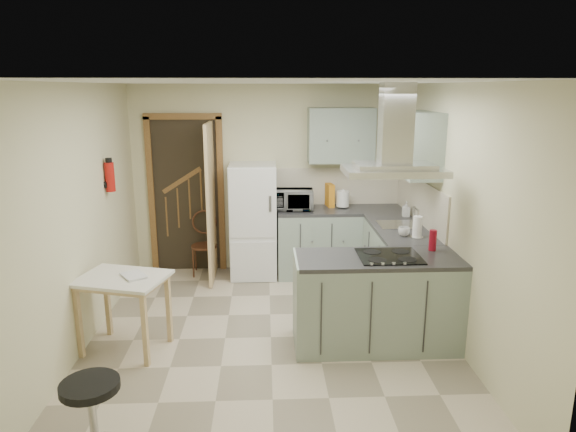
{
  "coord_description": "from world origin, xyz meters",
  "views": [
    {
      "loc": [
        -0.04,
        -4.74,
        2.46
      ],
      "look_at": [
        0.19,
        0.45,
        1.15
      ],
      "focal_mm": 32.0,
      "sensor_mm": 36.0,
      "label": 1
    }
  ],
  "objects_px": {
    "peninsula": "(377,301)",
    "drop_leaf_table": "(125,313)",
    "fridge": "(253,221)",
    "extractor_hood": "(394,171)",
    "bentwood_chair": "(204,246)",
    "microwave": "(294,200)",
    "stool": "(93,417)"
  },
  "relations": [
    {
      "from": "stool",
      "to": "microwave",
      "type": "height_order",
      "value": "microwave"
    },
    {
      "from": "microwave",
      "to": "fridge",
      "type": "bearing_deg",
      "value": 179.91
    },
    {
      "from": "extractor_hood",
      "to": "bentwood_chair",
      "type": "relative_size",
      "value": 1.16
    },
    {
      "from": "fridge",
      "to": "peninsula",
      "type": "xyz_separation_m",
      "value": [
        1.22,
        -1.98,
        -0.3
      ]
    },
    {
      "from": "stool",
      "to": "microwave",
      "type": "xyz_separation_m",
      "value": [
        1.58,
        3.39,
        0.77
      ]
    },
    {
      "from": "fridge",
      "to": "peninsula",
      "type": "bearing_deg",
      "value": -58.26
    },
    {
      "from": "peninsula",
      "to": "bentwood_chair",
      "type": "relative_size",
      "value": 2.0
    },
    {
      "from": "bentwood_chair",
      "to": "extractor_hood",
      "type": "bearing_deg",
      "value": -47.13
    },
    {
      "from": "drop_leaf_table",
      "to": "microwave",
      "type": "bearing_deg",
      "value": 64.45
    },
    {
      "from": "peninsula",
      "to": "fridge",
      "type": "bearing_deg",
      "value": 121.74
    },
    {
      "from": "drop_leaf_table",
      "to": "bentwood_chair",
      "type": "bearing_deg",
      "value": 91.64
    },
    {
      "from": "peninsula",
      "to": "microwave",
      "type": "bearing_deg",
      "value": 109.26
    },
    {
      "from": "fridge",
      "to": "microwave",
      "type": "relative_size",
      "value": 3.13
    },
    {
      "from": "drop_leaf_table",
      "to": "peninsula",
      "type": "bearing_deg",
      "value": 15.71
    },
    {
      "from": "fridge",
      "to": "microwave",
      "type": "xyz_separation_m",
      "value": [
        0.54,
        -0.02,
        0.28
      ]
    },
    {
      "from": "extractor_hood",
      "to": "peninsula",
      "type": "bearing_deg",
      "value": 180.0
    },
    {
      "from": "fridge",
      "to": "extractor_hood",
      "type": "distance_m",
      "value": 2.57
    },
    {
      "from": "stool",
      "to": "microwave",
      "type": "distance_m",
      "value": 3.82
    },
    {
      "from": "bentwood_chair",
      "to": "microwave",
      "type": "bearing_deg",
      "value": -5.63
    },
    {
      "from": "drop_leaf_table",
      "to": "bentwood_chair",
      "type": "height_order",
      "value": "bentwood_chair"
    },
    {
      "from": "microwave",
      "to": "drop_leaf_table",
      "type": "bearing_deg",
      "value": -129.6
    },
    {
      "from": "peninsula",
      "to": "stool",
      "type": "height_order",
      "value": "peninsula"
    },
    {
      "from": "bentwood_chair",
      "to": "drop_leaf_table",
      "type": "bearing_deg",
      "value": -105.42
    },
    {
      "from": "extractor_hood",
      "to": "microwave",
      "type": "distance_m",
      "value": 2.22
    },
    {
      "from": "extractor_hood",
      "to": "drop_leaf_table",
      "type": "height_order",
      "value": "extractor_hood"
    },
    {
      "from": "peninsula",
      "to": "drop_leaf_table",
      "type": "bearing_deg",
      "value": 179.89
    },
    {
      "from": "extractor_hood",
      "to": "fridge",
      "type": "bearing_deg",
      "value": 123.79
    },
    {
      "from": "bentwood_chair",
      "to": "stool",
      "type": "relative_size",
      "value": 1.45
    },
    {
      "from": "bentwood_chair",
      "to": "stool",
      "type": "bearing_deg",
      "value": -97.3
    },
    {
      "from": "extractor_hood",
      "to": "bentwood_chair",
      "type": "bearing_deg",
      "value": 134.11
    },
    {
      "from": "drop_leaf_table",
      "to": "microwave",
      "type": "distance_m",
      "value": 2.69
    },
    {
      "from": "fridge",
      "to": "bentwood_chair",
      "type": "relative_size",
      "value": 1.94
    }
  ]
}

